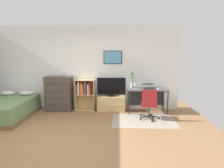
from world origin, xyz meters
The scene contains 14 objects.
ground_plane centered at (0.00, 0.00, 0.00)m, with size 7.20×7.20×0.00m, color #936B44.
wall_back_with_posters centered at (0.01, 2.43, 1.35)m, with size 6.12×0.09×2.70m.
area_rug centered at (1.82, 1.23, 0.00)m, with size 1.70×1.20×0.01m, color #9E937F.
bed centered at (-2.09, 1.38, 0.26)m, with size 1.40×2.02×0.64m.
dresser centered at (-0.78, 2.15, 0.55)m, with size 0.82×0.46×1.11m.
bookshelf centered at (0.02, 2.21, 0.60)m, with size 0.61×0.30×0.99m.
tv_stand centered at (0.90, 2.17, 0.24)m, with size 0.87×0.41×0.47m.
television centered at (0.90, 2.15, 0.77)m, with size 0.90×0.16×0.60m.
desk centered at (2.02, 2.13, 0.61)m, with size 1.20×0.64×0.74m.
office_chair centered at (1.97, 1.31, 0.46)m, with size 0.57×0.58×0.86m.
laptop centered at (2.04, 2.10, 0.80)m, with size 0.42×0.44×0.16m.
computer_mouse centered at (2.33, 1.99, 0.76)m, with size 0.06×0.10×0.03m, color silver.
bamboo_vase centered at (1.55, 2.26, 0.97)m, with size 0.10×0.10×0.51m.
wine_glass centered at (1.63, 2.02, 0.87)m, with size 0.07×0.07×0.18m.
Camera 1 is at (1.13, -3.98, 1.79)m, focal length 31.65 mm.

